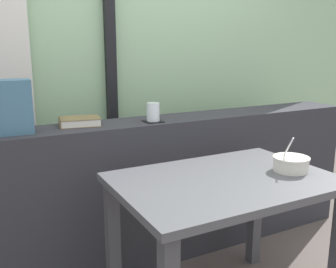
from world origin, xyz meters
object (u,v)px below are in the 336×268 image
(soup_bowl, at_px, (291,164))
(coaster_square, at_px, (153,121))
(closed_book, at_px, (79,121))
(juice_glass, at_px, (153,112))
(breakfast_table, at_px, (224,202))

(soup_bowl, bearing_deg, coaster_square, 123.26)
(soup_bowl, bearing_deg, closed_book, 137.84)
(soup_bowl, bearing_deg, juice_glass, 123.26)
(coaster_square, bearing_deg, breakfast_table, -81.77)
(coaster_square, bearing_deg, closed_book, 166.11)
(coaster_square, bearing_deg, soup_bowl, -56.74)
(breakfast_table, bearing_deg, coaster_square, 98.23)
(juice_glass, relative_size, closed_book, 0.44)
(coaster_square, distance_m, soup_bowl, 0.78)
(juice_glass, bearing_deg, closed_book, 166.11)
(coaster_square, bearing_deg, juice_glass, 0.00)
(breakfast_table, xyz_separation_m, closed_book, (-0.48, 0.67, 0.31))
(juice_glass, bearing_deg, soup_bowl, -56.74)
(coaster_square, height_order, closed_book, closed_book)
(closed_book, height_order, soup_bowl, closed_book)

